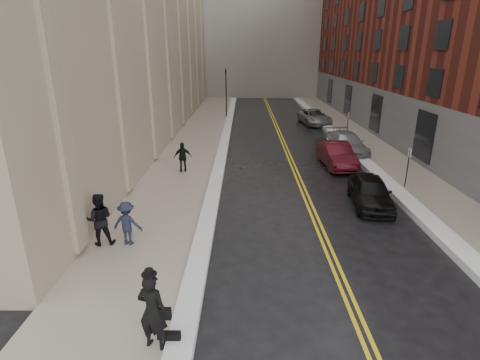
{
  "coord_description": "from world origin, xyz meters",
  "views": [
    {
      "loc": [
        -0.65,
        -10.76,
        7.0
      ],
      "look_at": [
        -0.82,
        4.79,
        1.6
      ],
      "focal_mm": 28.0,
      "sensor_mm": 36.0,
      "label": 1
    }
  ],
  "objects_px": {
    "car_maroon": "(337,155)",
    "car_silver_far": "(314,117)",
    "car_black": "(371,192)",
    "pedestrian_c": "(183,157)",
    "pedestrian_a": "(99,219)",
    "car_silver_near": "(346,143)",
    "pedestrian_b": "(127,223)",
    "pedestrian_main": "(153,311)"
  },
  "relations": [
    {
      "from": "pedestrian_main",
      "to": "car_maroon",
      "type": "bearing_deg",
      "value": -101.5
    },
    {
      "from": "car_black",
      "to": "car_maroon",
      "type": "distance_m",
      "value": 6.37
    },
    {
      "from": "pedestrian_a",
      "to": "pedestrian_b",
      "type": "xyz_separation_m",
      "value": [
        1.0,
        0.02,
        -0.16
      ]
    },
    {
      "from": "car_maroon",
      "to": "car_silver_near",
      "type": "xyz_separation_m",
      "value": [
        1.39,
        3.08,
        -0.0
      ]
    },
    {
      "from": "car_maroon",
      "to": "pedestrian_c",
      "type": "relative_size",
      "value": 2.58
    },
    {
      "from": "car_silver_near",
      "to": "pedestrian_b",
      "type": "relative_size",
      "value": 3.09
    },
    {
      "from": "car_silver_far",
      "to": "pedestrian_a",
      "type": "bearing_deg",
      "value": -123.36
    },
    {
      "from": "car_black",
      "to": "car_silver_near",
      "type": "relative_size",
      "value": 0.8
    },
    {
      "from": "car_silver_far",
      "to": "pedestrian_main",
      "type": "relative_size",
      "value": 2.57
    },
    {
      "from": "car_black",
      "to": "pedestrian_b",
      "type": "distance_m",
      "value": 11.06
    },
    {
      "from": "car_silver_near",
      "to": "pedestrian_a",
      "type": "relative_size",
      "value": 2.59
    },
    {
      "from": "car_silver_near",
      "to": "pedestrian_a",
      "type": "bearing_deg",
      "value": -136.97
    },
    {
      "from": "car_silver_far",
      "to": "pedestrian_a",
      "type": "distance_m",
      "value": 27.81
    },
    {
      "from": "car_silver_near",
      "to": "car_silver_far",
      "type": "distance_m",
      "value": 11.36
    },
    {
      "from": "car_silver_far",
      "to": "pedestrian_c",
      "type": "bearing_deg",
      "value": -130.53
    },
    {
      "from": "pedestrian_a",
      "to": "pedestrian_c",
      "type": "height_order",
      "value": "pedestrian_a"
    },
    {
      "from": "car_silver_far",
      "to": "car_black",
      "type": "bearing_deg",
      "value": -99.96
    },
    {
      "from": "car_black",
      "to": "pedestrian_c",
      "type": "relative_size",
      "value": 2.33
    },
    {
      "from": "pedestrian_main",
      "to": "pedestrian_b",
      "type": "relative_size",
      "value": 1.21
    },
    {
      "from": "pedestrian_a",
      "to": "car_black",
      "type": "bearing_deg",
      "value": -173.09
    },
    {
      "from": "car_silver_far",
      "to": "pedestrian_b",
      "type": "bearing_deg",
      "value": -121.49
    },
    {
      "from": "car_black",
      "to": "car_silver_near",
      "type": "xyz_separation_m",
      "value": [
        1.27,
        9.45,
        0.05
      ]
    },
    {
      "from": "car_black",
      "to": "car_maroon",
      "type": "bearing_deg",
      "value": 96.91
    },
    {
      "from": "car_maroon",
      "to": "car_silver_far",
      "type": "distance_m",
      "value": 14.48
    },
    {
      "from": "car_silver_near",
      "to": "pedestrian_a",
      "type": "xyz_separation_m",
      "value": [
        -12.54,
        -13.59,
        0.4
      ]
    },
    {
      "from": "car_black",
      "to": "pedestrian_b",
      "type": "relative_size",
      "value": 2.46
    },
    {
      "from": "car_silver_far",
      "to": "pedestrian_main",
      "type": "distance_m",
      "value": 31.4
    },
    {
      "from": "car_maroon",
      "to": "pedestrian_c",
      "type": "bearing_deg",
      "value": -173.23
    },
    {
      "from": "car_silver_far",
      "to": "pedestrian_a",
      "type": "height_order",
      "value": "pedestrian_a"
    },
    {
      "from": "car_silver_far",
      "to": "car_silver_near",
      "type": "bearing_deg",
      "value": -95.91
    },
    {
      "from": "car_maroon",
      "to": "pedestrian_b",
      "type": "xyz_separation_m",
      "value": [
        -10.14,
        -10.49,
        0.24
      ]
    },
    {
      "from": "car_black",
      "to": "pedestrian_b",
      "type": "bearing_deg",
      "value": -152.3
    },
    {
      "from": "car_maroon",
      "to": "pedestrian_a",
      "type": "relative_size",
      "value": 2.29
    },
    {
      "from": "car_silver_far",
      "to": "pedestrian_c",
      "type": "height_order",
      "value": "pedestrian_c"
    },
    {
      "from": "pedestrian_c",
      "to": "car_silver_far",
      "type": "bearing_deg",
      "value": -134.01
    },
    {
      "from": "car_maroon",
      "to": "pedestrian_main",
      "type": "bearing_deg",
      "value": -120.3
    },
    {
      "from": "car_silver_near",
      "to": "pedestrian_a",
      "type": "height_order",
      "value": "pedestrian_a"
    },
    {
      "from": "car_black",
      "to": "pedestrian_c",
      "type": "height_order",
      "value": "pedestrian_c"
    },
    {
      "from": "car_silver_near",
      "to": "pedestrian_c",
      "type": "distance_m",
      "value": 11.85
    },
    {
      "from": "car_maroon",
      "to": "car_silver_far",
      "type": "height_order",
      "value": "car_maroon"
    },
    {
      "from": "pedestrian_a",
      "to": "pedestrian_b",
      "type": "distance_m",
      "value": 1.02
    },
    {
      "from": "car_black",
      "to": "car_silver_near",
      "type": "bearing_deg",
      "value": 88.15
    }
  ]
}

